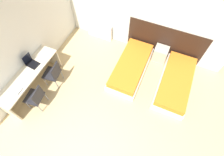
% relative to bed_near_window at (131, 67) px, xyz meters
% --- Properties ---
extents(wall_back, '(5.48, 0.05, 2.70)m').
position_rel_bed_near_window_xyz_m(wall_back, '(-0.27, 1.04, 1.17)').
color(wall_back, silver).
rests_on(wall_back, ground_plane).
extents(wall_left, '(0.05, 5.02, 2.70)m').
position_rel_bed_near_window_xyz_m(wall_left, '(-2.54, -1.00, 1.17)').
color(wall_left, silver).
rests_on(wall_left, ground_plane).
extents(headboard_panel, '(2.30, 0.03, 1.11)m').
position_rel_bed_near_window_xyz_m(headboard_panel, '(0.67, 1.00, 0.37)').
color(headboard_panel, black).
rests_on(headboard_panel, ground_plane).
extents(bed_near_window, '(0.86, 1.93, 0.37)m').
position_rel_bed_near_window_xyz_m(bed_near_window, '(0.00, 0.00, 0.00)').
color(bed_near_window, beige).
rests_on(bed_near_window, ground_plane).
extents(bed_near_door, '(0.86, 1.93, 0.37)m').
position_rel_bed_near_window_xyz_m(bed_near_door, '(1.34, 0.00, 0.00)').
color(bed_near_door, beige).
rests_on(bed_near_door, ground_plane).
extents(nightstand, '(0.40, 0.37, 0.49)m').
position_rel_bed_near_window_xyz_m(nightstand, '(0.67, 0.78, 0.07)').
color(nightstand, beige).
rests_on(nightstand, ground_plane).
extents(radiator, '(0.86, 0.12, 0.57)m').
position_rel_bed_near_window_xyz_m(radiator, '(-1.47, 0.92, 0.10)').
color(radiator, silver).
rests_on(radiator, ground_plane).
extents(desk, '(0.51, 1.93, 0.73)m').
position_rel_bed_near_window_xyz_m(desk, '(-2.25, -1.65, 0.39)').
color(desk, beige).
rests_on(desk, ground_plane).
extents(chair_near_laptop, '(0.46, 0.46, 0.83)m').
position_rel_bed_near_window_xyz_m(chair_near_laptop, '(-1.82, -1.25, 0.29)').
color(chair_near_laptop, '#232328').
rests_on(chair_near_laptop, ground_plane).
extents(chair_near_notebook, '(0.46, 0.46, 0.83)m').
position_rel_bed_near_window_xyz_m(chair_near_notebook, '(-1.82, -2.04, 0.29)').
color(chair_near_notebook, '#232328').
rests_on(chair_near_notebook, ground_plane).
extents(laptop, '(0.33, 0.27, 0.32)m').
position_rel_bed_near_window_xyz_m(laptop, '(-2.33, -1.35, 0.62)').
color(laptop, black).
rests_on(laptop, desk).
extents(open_notebook, '(0.30, 0.21, 0.02)m').
position_rel_bed_near_window_xyz_m(open_notebook, '(-2.21, -2.14, 0.56)').
color(open_notebook, black).
rests_on(open_notebook, desk).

